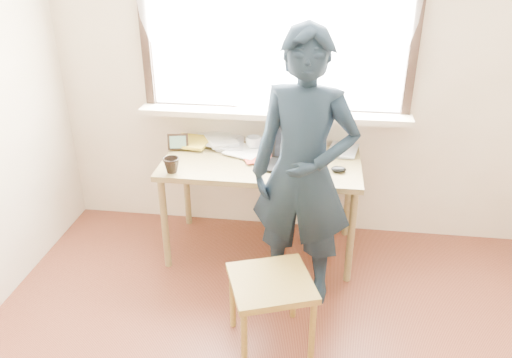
# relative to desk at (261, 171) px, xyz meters

# --- Properties ---
(room_shell) EXTENTS (3.52, 4.02, 2.61)m
(room_shell) POSITION_rel_desk_xyz_m (0.23, -1.43, 1.01)
(room_shell) COLOR beige
(room_shell) RESTS_ON ground
(desk) EXTENTS (1.30, 0.65, 0.69)m
(desk) POSITION_rel_desk_xyz_m (0.00, 0.00, 0.00)
(desk) COLOR olive
(desk) RESTS_ON ground
(laptop) EXTENTS (0.38, 0.33, 0.23)m
(laptop) POSITION_rel_desk_xyz_m (0.22, -0.03, 0.13)
(laptop) COLOR black
(laptop) RESTS_ON desk
(mug_white) EXTENTS (0.15, 0.15, 0.09)m
(mug_white) POSITION_rel_desk_xyz_m (-0.08, 0.20, 0.12)
(mug_white) COLOR white
(mug_white) RESTS_ON desk
(mug_dark) EXTENTS (0.15, 0.15, 0.10)m
(mug_dark) POSITION_rel_desk_xyz_m (-0.53, -0.24, 0.12)
(mug_dark) COLOR black
(mug_dark) RESTS_ON desk
(mouse) EXTENTS (0.09, 0.07, 0.04)m
(mouse) POSITION_rel_desk_xyz_m (0.50, -0.10, 0.09)
(mouse) COLOR black
(mouse) RESTS_ON desk
(desk_clutter) EXTENTS (0.90, 0.47, 0.04)m
(desk_clutter) POSITION_rel_desk_xyz_m (-0.16, 0.18, 0.09)
(desk_clutter) COLOR white
(desk_clutter) RESTS_ON desk
(book_a) EXTENTS (0.22, 0.27, 0.02)m
(book_a) POSITION_rel_desk_xyz_m (-0.34, 0.22, 0.08)
(book_a) COLOR white
(book_a) RESTS_ON desk
(book_b) EXTENTS (0.23, 0.29, 0.02)m
(book_b) POSITION_rel_desk_xyz_m (0.44, 0.24, 0.08)
(book_b) COLOR white
(book_b) RESTS_ON desk
(picture_frame) EXTENTS (0.14, 0.04, 0.11)m
(picture_frame) POSITION_rel_desk_xyz_m (-0.59, 0.10, 0.13)
(picture_frame) COLOR black
(picture_frame) RESTS_ON desk
(work_chair) EXTENTS (0.53, 0.52, 0.43)m
(work_chair) POSITION_rel_desk_xyz_m (0.16, -0.89, -0.26)
(work_chair) COLOR olive
(work_chair) RESTS_ON ground
(person) EXTENTS (0.66, 0.50, 1.65)m
(person) POSITION_rel_desk_xyz_m (0.29, -0.42, 0.20)
(person) COLOR black
(person) RESTS_ON ground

